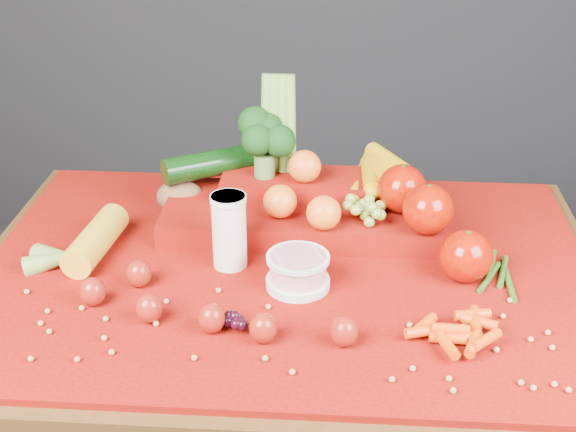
# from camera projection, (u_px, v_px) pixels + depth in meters

# --- Properties ---
(table) EXTENTS (1.10, 0.80, 0.75)m
(table) POSITION_uv_depth(u_px,v_px,m) (287.00, 318.00, 1.44)
(table) COLOR #37210C
(table) RESTS_ON ground
(red_cloth) EXTENTS (1.05, 0.75, 0.01)m
(red_cloth) POSITION_uv_depth(u_px,v_px,m) (287.00, 269.00, 1.39)
(red_cloth) COLOR maroon
(red_cloth) RESTS_ON table
(milk_glass) EXTENTS (0.06, 0.06, 0.13)m
(milk_glass) POSITION_uv_depth(u_px,v_px,m) (229.00, 228.00, 1.36)
(milk_glass) COLOR beige
(milk_glass) RESTS_ON red_cloth
(yogurt_bowl) EXTENTS (0.11, 0.11, 0.06)m
(yogurt_bowl) POSITION_uv_depth(u_px,v_px,m) (298.00, 270.00, 1.32)
(yogurt_bowl) COLOR silver
(yogurt_bowl) RESTS_ON red_cloth
(strawberry_scatter) EXTENTS (0.44, 0.18, 0.05)m
(strawberry_scatter) POSITION_uv_depth(u_px,v_px,m) (197.00, 306.00, 1.23)
(strawberry_scatter) COLOR maroon
(strawberry_scatter) RESTS_ON red_cloth
(dark_grape_cluster) EXTENTS (0.06, 0.05, 0.03)m
(dark_grape_cluster) POSITION_uv_depth(u_px,v_px,m) (231.00, 321.00, 1.22)
(dark_grape_cluster) COLOR black
(dark_grape_cluster) RESTS_ON red_cloth
(soybean_scatter) EXTENTS (0.84, 0.24, 0.01)m
(soybean_scatter) POSITION_uv_depth(u_px,v_px,m) (278.00, 332.00, 1.21)
(soybean_scatter) COLOR olive
(soybean_scatter) RESTS_ON red_cloth
(corn_ear) EXTENTS (0.20, 0.24, 0.06)m
(corn_ear) POSITION_uv_depth(u_px,v_px,m) (75.00, 252.00, 1.39)
(corn_ear) COLOR gold
(corn_ear) RESTS_ON red_cloth
(potato) EXTENTS (0.09, 0.07, 0.06)m
(potato) POSITION_uv_depth(u_px,v_px,m) (180.00, 197.00, 1.56)
(potato) COLOR brown
(potato) RESTS_ON red_cloth
(baby_carrot_pile) EXTENTS (0.18, 0.18, 0.03)m
(baby_carrot_pile) POSITION_uv_depth(u_px,v_px,m) (452.00, 328.00, 1.20)
(baby_carrot_pile) COLOR #C63E07
(baby_carrot_pile) RESTS_ON red_cloth
(green_bean_pile) EXTENTS (0.14, 0.12, 0.01)m
(green_bean_pile) POSITION_uv_depth(u_px,v_px,m) (496.00, 274.00, 1.35)
(green_bean_pile) COLOR #275713
(green_bean_pile) RESTS_ON red_cloth
(produce_mound) EXTENTS (0.60, 0.39, 0.27)m
(produce_mound) POSITION_uv_depth(u_px,v_px,m) (322.00, 199.00, 1.49)
(produce_mound) COLOR maroon
(produce_mound) RESTS_ON red_cloth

